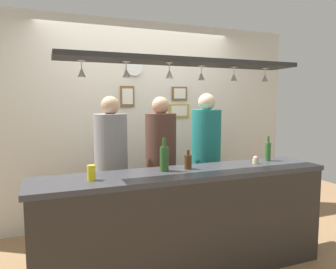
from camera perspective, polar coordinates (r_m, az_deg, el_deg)
name	(u,v)px	position (r m, az deg, el deg)	size (l,w,h in m)	color
ground_plane	(172,255)	(3.48, 0.65, -20.96)	(8.00, 8.00, 0.00)	olive
back_wall	(140,123)	(4.15, -5.07, 2.14)	(4.40, 0.06, 2.60)	silver
bar_counter	(193,209)	(2.80, 4.63, -13.34)	(2.70, 0.55, 0.96)	#38383D
overhead_glass_rack	(185,62)	(2.85, 3.03, 13.04)	(2.20, 0.36, 0.04)	black
hanging_wineglass_far_left	(82,72)	(2.67, -15.36, 10.90)	(0.07, 0.07, 0.13)	silver
hanging_wineglass_left	(126,72)	(2.66, -7.54, 11.08)	(0.07, 0.07, 0.13)	silver
hanging_wineglass_center_left	(169,73)	(2.72, 0.25, 11.01)	(0.07, 0.07, 0.13)	silver
hanging_wineglass_center	(201,76)	(2.97, 6.05, 10.56)	(0.07, 0.07, 0.13)	silver
hanging_wineglass_center_right	(234,76)	(3.11, 11.84, 10.25)	(0.07, 0.07, 0.13)	silver
hanging_wineglass_right	(265,77)	(3.32, 17.15, 9.84)	(0.07, 0.07, 0.13)	silver
person_left_grey_shirt	(111,159)	(3.33, -10.25, -4.39)	(0.34, 0.34, 1.63)	#2D334C
person_middle_brown_shirt	(161,156)	(3.47, -1.33, -3.89)	(0.34, 0.34, 1.63)	#2D334C
person_right_teal_shirt	(206,151)	(3.70, 6.90, -2.92)	(0.34, 0.34, 1.67)	#2D334C
bottle_beer_green_import	(268,151)	(3.48, 17.63, -2.85)	(0.06, 0.06, 0.26)	#336B2D
bottle_beer_brown_stubby	(188,161)	(2.92, 3.66, -4.89)	(0.07, 0.07, 0.18)	#512D14
bottle_champagne_green	(164,158)	(2.83, -0.68, -4.27)	(0.08, 0.08, 0.30)	#2D5623
drink_can	(91,173)	(2.58, -13.72, -6.74)	(0.07, 0.07, 0.12)	yellow
cupcake	(255,160)	(3.30, 15.56, -4.48)	(0.06, 0.06, 0.08)	beige
picture_frame_crest	(127,96)	(4.05, -7.37, 6.86)	(0.18, 0.02, 0.26)	brown
picture_frame_lower_pair	(179,111)	(4.28, 1.99, 4.31)	(0.30, 0.02, 0.18)	#B29338
picture_frame_upper_small	(180,93)	(4.29, 2.10, 7.43)	(0.22, 0.02, 0.18)	brown
wall_clock	(134,67)	(4.09, -6.19, 12.05)	(0.22, 0.22, 0.03)	white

